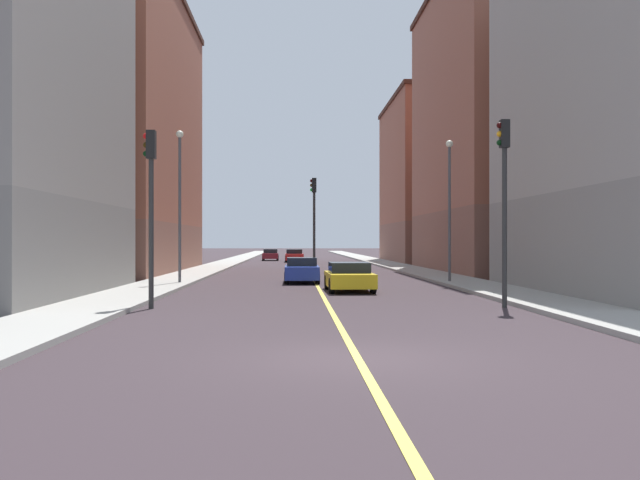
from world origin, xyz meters
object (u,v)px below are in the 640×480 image
object	(u,v)px
building_left_mid	(508,127)
street_lamp_right_near	(180,191)
building_left_far	(439,181)
traffic_light_median_far	(314,212)
building_right_midblock	(107,132)
street_lamp_left_near	(449,196)
car_blue	(302,270)
traffic_light_left_near	(504,186)
car_red	(294,256)
car_yellow	(349,277)
traffic_light_right_near	(151,193)
car_maroon	(271,255)

from	to	relation	value
building_left_mid	street_lamp_right_near	distance (m)	25.55
building_left_far	traffic_light_median_far	distance (m)	31.20
building_right_midblock	traffic_light_median_far	bearing A→B (deg)	-17.92
street_lamp_left_near	car_blue	world-z (taller)	street_lamp_left_near
traffic_light_left_near	car_red	xyz separation A→B (m)	(-6.66, 50.31, -3.28)
traffic_light_median_far	street_lamp_left_near	distance (m)	11.29
car_red	car_yellow	xyz separation A→B (m)	(2.24, -42.74, -0.04)
building_left_far	traffic_light_left_near	distance (m)	50.36
traffic_light_median_far	car_yellow	bearing A→B (deg)	-85.65
building_right_midblock	street_lamp_right_near	xyz separation A→B (m)	(7.15, -14.21, -4.98)
car_yellow	car_blue	size ratio (longest dim) A/B	0.99
car_red	car_yellow	bearing A→B (deg)	-87.00
building_left_far	traffic_light_right_near	bearing A→B (deg)	-111.52
street_lamp_left_near	traffic_light_left_near	bearing A→B (deg)	-94.62
car_maroon	car_blue	size ratio (longest dim) A/B	0.98
building_left_far	car_yellow	size ratio (longest dim) A/B	4.54
traffic_light_median_far	car_red	xyz separation A→B (m)	(-1.16, 28.52, -3.29)
building_right_midblock	car_maroon	xyz separation A→B (m)	(10.21, 29.99, -8.97)
building_left_far	traffic_light_right_near	distance (m)	53.40
car_blue	building_left_far	bearing A→B (deg)	67.77
building_left_far	traffic_light_left_near	bearing A→B (deg)	-99.37
car_blue	car_maroon	bearing A→B (deg)	93.93
building_left_far	traffic_light_right_near	size ratio (longest dim) A/B	3.36
traffic_light_median_far	car_maroon	distance (m)	34.88
traffic_light_left_near	street_lamp_right_near	world-z (taller)	street_lamp_right_near
building_left_mid	street_lamp_left_near	size ratio (longest dim) A/B	2.94
building_left_mid	car_maroon	size ratio (longest dim) A/B	4.98
traffic_light_median_far	traffic_light_left_near	bearing A→B (deg)	-75.83
car_yellow	building_right_midblock	bearing A→B (deg)	128.79
car_maroon	street_lamp_left_near	bearing A→B (deg)	-76.76
building_right_midblock	car_blue	world-z (taller)	building_right_midblock
street_lamp_left_near	traffic_light_median_far	bearing A→B (deg)	125.30
car_yellow	car_blue	world-z (taller)	car_blue
traffic_light_left_near	car_red	size ratio (longest dim) A/B	1.37
street_lamp_right_near	car_red	bearing A→B (deg)	81.56
building_left_mid	street_lamp_right_near	world-z (taller)	building_left_mid
traffic_light_median_far	car_yellow	distance (m)	14.64
traffic_light_median_far	car_maroon	xyz separation A→B (m)	(-3.77, 34.51, -3.32)
building_left_mid	traffic_light_median_far	distance (m)	15.67
traffic_light_left_near	street_lamp_right_near	size ratio (longest dim) A/B	0.82
building_left_mid	building_right_midblock	xyz separation A→B (m)	(-27.65, -0.02, -0.51)
traffic_light_right_near	building_left_mid	bearing A→B (deg)	53.45
traffic_light_left_near	car_maroon	distance (m)	57.15
traffic_light_right_near	street_lamp_left_near	xyz separation A→B (m)	(12.36, 12.58, 0.74)
street_lamp_right_near	building_left_far	bearing A→B (deg)	61.28
building_left_mid	traffic_light_left_near	size ratio (longest dim) A/B	3.42
traffic_light_left_near	building_left_mid	bearing A→B (deg)	72.76
traffic_light_median_far	street_lamp_right_near	world-z (taller)	street_lamp_right_near
traffic_light_right_near	street_lamp_left_near	distance (m)	17.65
traffic_light_left_near	car_yellow	bearing A→B (deg)	120.28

